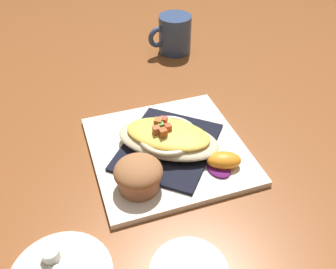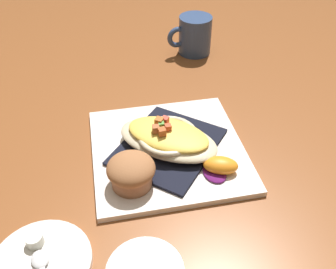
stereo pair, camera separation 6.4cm
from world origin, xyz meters
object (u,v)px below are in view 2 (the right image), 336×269
(square_plate, at_px, (168,150))
(coffee_mug, at_px, (194,37))
(creamer_saucer, at_px, (41,263))
(muffin, at_px, (131,172))
(creamer_cup_0, at_px, (34,240))
(gratin_dish, at_px, (168,137))
(orange_garnish, at_px, (219,166))
(spoon, at_px, (41,265))

(square_plate, xyz_separation_m, coffee_mug, (-0.34, 0.15, 0.04))
(square_plate, distance_m, creamer_saucer, 0.28)
(muffin, height_order, creamer_cup_0, muffin)
(gratin_dish, distance_m, coffee_mug, 0.38)
(square_plate, xyz_separation_m, creamer_cup_0, (0.14, -0.22, 0.01))
(orange_garnish, bearing_deg, square_plate, -138.93)
(orange_garnish, relative_size, coffee_mug, 0.59)
(orange_garnish, bearing_deg, gratin_dish, -138.91)
(square_plate, bearing_deg, gratin_dish, -117.77)
(spoon, bearing_deg, muffin, 129.67)
(square_plate, bearing_deg, creamer_cup_0, -56.89)
(orange_garnish, xyz_separation_m, creamer_saucer, (0.10, -0.28, -0.02))
(muffin, bearing_deg, orange_garnish, 86.82)
(orange_garnish, distance_m, coffee_mug, 0.43)
(muffin, xyz_separation_m, spoon, (0.11, -0.14, -0.02))
(gratin_dish, distance_m, creamer_saucer, 0.28)
(coffee_mug, bearing_deg, gratin_dish, -24.03)
(orange_garnish, height_order, creamer_cup_0, orange_garnish)
(gratin_dish, relative_size, coffee_mug, 1.79)
(muffin, distance_m, orange_garnish, 0.14)
(creamer_saucer, bearing_deg, coffee_mug, 144.55)
(coffee_mug, bearing_deg, creamer_cup_0, -37.50)
(coffee_mug, bearing_deg, square_plate, -24.01)
(square_plate, distance_m, orange_garnish, 0.10)
(spoon, bearing_deg, gratin_dish, 130.60)
(creamer_saucer, bearing_deg, spoon, 12.26)
(gratin_dish, xyz_separation_m, creamer_cup_0, (0.14, -0.22, -0.02))
(muffin, relative_size, spoon, 0.76)
(muffin, height_order, creamer_saucer, muffin)
(orange_garnish, bearing_deg, spoon, -69.17)
(muffin, relative_size, orange_garnish, 1.15)
(orange_garnish, height_order, creamer_saucer, orange_garnish)
(gratin_dish, relative_size, muffin, 2.66)
(orange_garnish, bearing_deg, muffin, -93.18)
(spoon, bearing_deg, square_plate, 130.58)
(square_plate, xyz_separation_m, gratin_dish, (-0.00, -0.00, 0.03))
(coffee_mug, bearing_deg, creamer_saucer, -35.45)
(coffee_mug, xyz_separation_m, creamer_cup_0, (0.49, -0.37, -0.02))
(orange_garnish, relative_size, spoon, 0.66)
(muffin, relative_size, creamer_cup_0, 3.13)
(creamer_saucer, bearing_deg, muffin, 126.98)
(square_plate, distance_m, muffin, 0.11)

